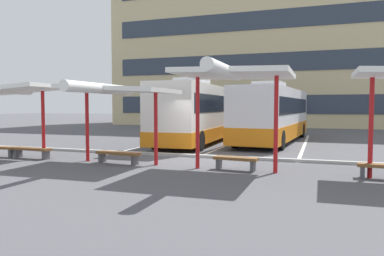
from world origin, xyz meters
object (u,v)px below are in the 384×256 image
(bench_1, at_px, (32,150))
(waiting_shelter_1, at_px, (116,91))
(bench_2, at_px, (118,155))
(bench_3, at_px, (236,160))
(waiting_shelter_2, at_px, (234,76))
(coach_bus_0, at_px, (199,114))
(waiting_shelter_0, at_px, (10,91))
(coach_bus_1, at_px, (274,115))

(bench_1, relative_size, waiting_shelter_1, 0.39)
(bench_2, relative_size, bench_3, 1.22)
(bench_1, xyz_separation_m, waiting_shelter_1, (4.13, -0.13, 2.41))
(bench_2, distance_m, waiting_shelter_2, 5.34)
(bench_1, bearing_deg, coach_bus_0, 61.52)
(waiting_shelter_1, xyz_separation_m, waiting_shelter_2, (4.52, -0.21, 0.43))
(waiting_shelter_0, relative_size, waiting_shelter_1, 0.91)
(coach_bus_0, height_order, bench_2, coach_bus_0)
(coach_bus_0, xyz_separation_m, waiting_shelter_0, (-5.49, -8.61, 1.08))
(coach_bus_1, height_order, bench_3, coach_bus_1)
(waiting_shelter_0, xyz_separation_m, waiting_shelter_2, (9.54, -0.19, 0.38))
(bench_1, bearing_deg, waiting_shelter_1, -1.84)
(bench_3, bearing_deg, waiting_shelter_0, -178.89)
(waiting_shelter_2, distance_m, bench_3, 2.88)
(bench_3, bearing_deg, bench_2, -179.04)
(bench_1, height_order, waiting_shelter_2, waiting_shelter_2)
(waiting_shelter_0, distance_m, bench_1, 2.63)
(waiting_shelter_1, xyz_separation_m, bench_2, (0.00, 0.08, -2.41))
(coach_bus_0, relative_size, bench_3, 7.02)
(waiting_shelter_1, distance_m, bench_3, 5.13)
(waiting_shelter_1, bearing_deg, waiting_shelter_0, -179.70)
(bench_1, xyz_separation_m, bench_3, (8.64, 0.03, -0.01))
(waiting_shelter_1, height_order, bench_2, waiting_shelter_1)
(bench_1, height_order, bench_3, same)
(waiting_shelter_0, distance_m, bench_2, 5.60)
(coach_bus_0, height_order, waiting_shelter_1, coach_bus_0)
(bench_2, distance_m, bench_3, 4.52)
(coach_bus_1, height_order, waiting_shelter_1, coach_bus_1)
(coach_bus_1, bearing_deg, bench_2, -113.12)
(waiting_shelter_0, bearing_deg, bench_1, 10.05)
(coach_bus_1, relative_size, waiting_shelter_1, 2.48)
(waiting_shelter_2, bearing_deg, coach_bus_0, 114.76)
(waiting_shelter_0, bearing_deg, bench_3, 1.11)
(coach_bus_0, xyz_separation_m, waiting_shelter_2, (4.06, -8.80, 1.45))
(coach_bus_1, xyz_separation_m, waiting_shelter_2, (-0.03, -10.95, 1.55))
(bench_2, bearing_deg, waiting_shelter_0, -178.75)
(waiting_shelter_2, bearing_deg, bench_2, 176.25)
(waiting_shelter_0, relative_size, bench_3, 2.76)
(coach_bus_0, xyz_separation_m, bench_1, (-4.59, -8.45, -1.39))
(waiting_shelter_2, bearing_deg, waiting_shelter_0, 178.88)
(bench_2, bearing_deg, bench_1, 179.30)
(coach_bus_1, xyz_separation_m, waiting_shelter_0, (-9.58, -10.77, 1.17))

